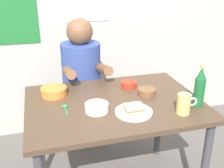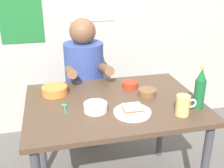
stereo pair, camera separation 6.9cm
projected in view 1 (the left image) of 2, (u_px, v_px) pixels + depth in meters
The scene contains 12 objects.
dining_table at pixel (114, 114), 1.79m from camera, with size 1.10×0.80×0.74m.
stool at pixel (83, 112), 2.44m from camera, with size 0.34×0.34×0.45m.
person_seated at pixel (81, 68), 2.27m from camera, with size 0.33×0.56×0.72m.
plate_orange at pixel (134, 112), 1.61m from camera, with size 0.22×0.22×0.01m, color silver.
sandwich at pixel (134, 108), 1.60m from camera, with size 0.11×0.09×0.04m.
beer_mug at pixel (184, 104), 1.59m from camera, with size 0.13×0.08×0.12m.
beer_bottle at pixel (200, 88), 1.66m from camera, with size 0.06×0.06×0.26m.
soup_bowl_orange at pixel (54, 91), 1.83m from camera, with size 0.17×0.17×0.05m.
rice_bowl_white at pixel (97, 107), 1.62m from camera, with size 0.14×0.14×0.05m.
sauce_bowl_chili at pixel (129, 84), 1.96m from camera, with size 0.11×0.11×0.04m.
condiment_bowl_brown at pixel (147, 91), 1.84m from camera, with size 0.12×0.12×0.04m.
spoon at pixel (65, 108), 1.66m from camera, with size 0.04×0.12×0.01m.
Camera 1 is at (-0.44, -1.52, 1.52)m, focal length 44.28 mm.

